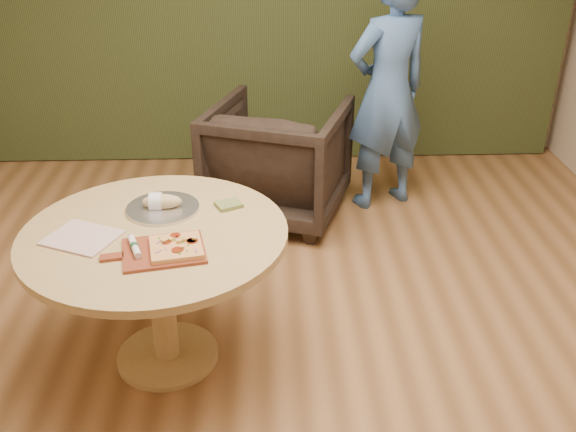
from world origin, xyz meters
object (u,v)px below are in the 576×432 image
Objects in this scene: pedestal_table at (157,257)px; armchair at (278,154)px; flatbread_pizza at (176,247)px; serving_tray at (163,208)px; pizza_paddle at (161,251)px; cutlery_roll at (134,246)px; person_standing at (388,91)px; bread_roll at (160,202)px.

armchair reaches higher than pedestal_table.
pedestal_table is 0.29m from flatbread_pizza.
armchair is (0.60, 1.38, -0.30)m from serving_tray.
pizza_paddle is at bearing -178.77° from flatbread_pizza.
cutlery_roll is 0.11× the size of person_standing.
bread_roll reaches higher than flatbread_pizza.
pedestal_table is at bearing 88.33° from armchair.
flatbread_pizza is 0.18m from cutlery_roll.
person_standing is at bearing -150.17° from armchair.
armchair is at bearing 69.13° from pedestal_table.
flatbread_pizza is 1.88m from armchair.
pedestal_table is at bearing -90.79° from bread_roll.
serving_tray is 0.39× the size of armchair.
cutlery_roll is at bearing 88.84° from armchair.
bread_roll is 2.06m from person_standing.
bread_roll is at bearing 180.00° from serving_tray.
flatbread_pizza is 0.28× the size of armchair.
bread_roll is (0.00, 0.21, 0.18)m from pedestal_table.
person_standing reaches higher than armchair.
bread_roll is at bearing 61.76° from cutlery_roll.
armchair is 0.89m from person_standing.
flatbread_pizza is 1.34× the size of bread_roll.
flatbread_pizza reaches higher than pizza_paddle.
serving_tray is at bearing 86.82° from pedestal_table.
bread_roll reaches higher than pizza_paddle.
bread_roll is 0.21× the size of armchair.
pedestal_table is 2.64× the size of pizza_paddle.
flatbread_pizza is (0.07, 0.00, 0.02)m from pizza_paddle.
person_standing is at bearing 47.93° from bread_roll.
bread_roll is at bearing 85.56° from armchair.
cutlery_roll is at bearing 177.80° from flatbread_pizza.
serving_tray is 0.21× the size of person_standing.
serving_tray is at bearing 105.80° from flatbread_pizza.
person_standing reaches higher than flatbread_pizza.
armchair is at bearing 61.45° from pizza_paddle.
pedestal_table is 6.40× the size of bread_roll.
cutlery_roll reaches higher than serving_tray.
pizza_paddle is 0.41m from serving_tray.
flatbread_pizza is 0.15× the size of person_standing.
pedestal_table is 0.25m from pizza_paddle.
pizza_paddle is at bearing 32.67° from person_standing.
armchair reaches higher than flatbread_pizza.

